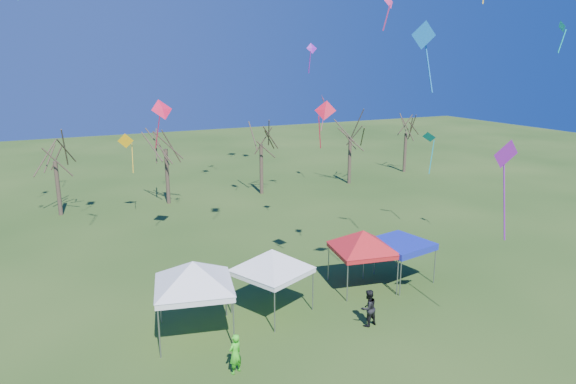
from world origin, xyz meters
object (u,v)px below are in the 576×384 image
(tree_2, at_px, (164,129))
(tent_blue, at_px, (400,245))
(person_dark, at_px, (368,308))
(tree_3, at_px, (261,127))
(person_green, at_px, (235,354))
(tree_5, at_px, (407,119))
(tent_white_west, at_px, (193,266))
(tree_4, at_px, (351,122))
(tent_red, at_px, (363,234))
(tent_white_mid, at_px, (272,254))
(tree_1, at_px, (53,141))

(tree_2, distance_m, tent_blue, 23.00)
(tent_blue, bearing_deg, person_dark, -141.83)
(tree_3, xyz_separation_m, person_green, (-11.73, -25.17, -5.27))
(tree_5, bearing_deg, tent_white_west, -141.60)
(tree_4, bearing_deg, person_green, -129.96)
(tree_4, relative_size, person_dark, 4.57)
(person_dark, height_order, person_green, person_dark)
(person_dark, bearing_deg, tent_blue, -150.30)
(tree_2, height_order, tree_5, tree_2)
(tree_2, relative_size, tree_5, 1.10)
(tree_2, distance_m, tree_3, 8.41)
(tree_2, bearing_deg, person_green, -97.44)
(tree_3, distance_m, tent_red, 21.20)
(person_green, bearing_deg, tree_5, -160.90)
(tent_white_mid, bearing_deg, person_dark, -42.54)
(tree_2, distance_m, tent_white_mid, 21.82)
(tree_2, xyz_separation_m, tent_blue, (7.64, -21.28, -4.21))
(tent_white_mid, bearing_deg, person_green, -130.07)
(person_green, bearing_deg, tent_blue, 177.40)
(tree_1, xyz_separation_m, tent_white_west, (4.48, -22.37, -2.57))
(tree_3, bearing_deg, tent_red, -98.27)
(tree_1, distance_m, tent_blue, 27.12)
(tent_blue, bearing_deg, tree_1, 126.66)
(tree_5, bearing_deg, person_green, -137.25)
(tree_1, distance_m, tree_4, 26.13)
(tent_white_west, relative_size, person_green, 2.72)
(tree_3, height_order, tree_4, tree_3)
(tree_1, distance_m, tree_5, 34.52)
(tent_white_west, bearing_deg, tree_1, 101.33)
(tree_2, xyz_separation_m, person_green, (-3.33, -25.51, -5.48))
(tree_1, bearing_deg, tent_white_west, -78.67)
(tree_5, height_order, tent_blue, tree_5)
(tree_5, height_order, person_dark, tree_5)
(tent_blue, xyz_separation_m, person_dark, (-4.30, -3.38, -1.21))
(tree_2, xyz_separation_m, tree_5, (26.09, 1.69, -0.56))
(tent_red, bearing_deg, tree_1, 122.83)
(tree_4, distance_m, person_dark, 28.69)
(tree_1, bearing_deg, person_dark, -64.77)
(tree_2, height_order, tree_3, tree_2)
(tree_4, relative_size, person_green, 4.85)
(tree_3, distance_m, person_dark, 25.39)
(tree_3, bearing_deg, tent_white_west, -119.51)
(tent_blue, bearing_deg, person_green, -158.95)
(tree_3, relative_size, tree_5, 1.06)
(tree_2, relative_size, tent_blue, 2.46)
(tree_5, relative_size, person_dark, 4.33)
(tent_red, relative_size, person_dark, 2.37)
(tree_2, distance_m, person_green, 26.30)
(tree_1, height_order, person_green, tree_1)
(tree_4, distance_m, tent_red, 24.31)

